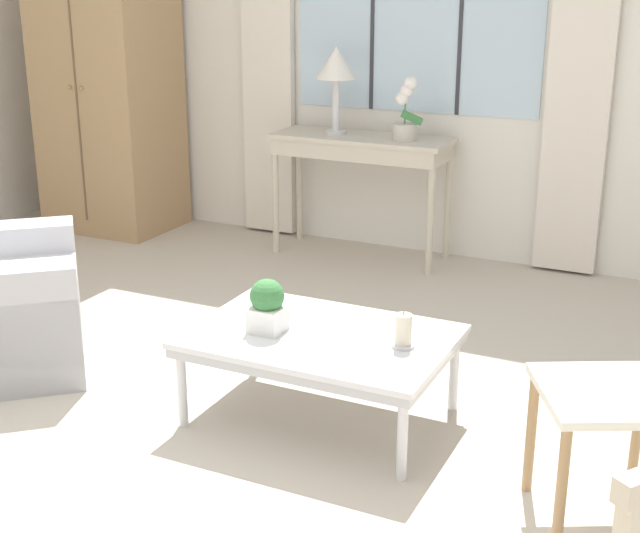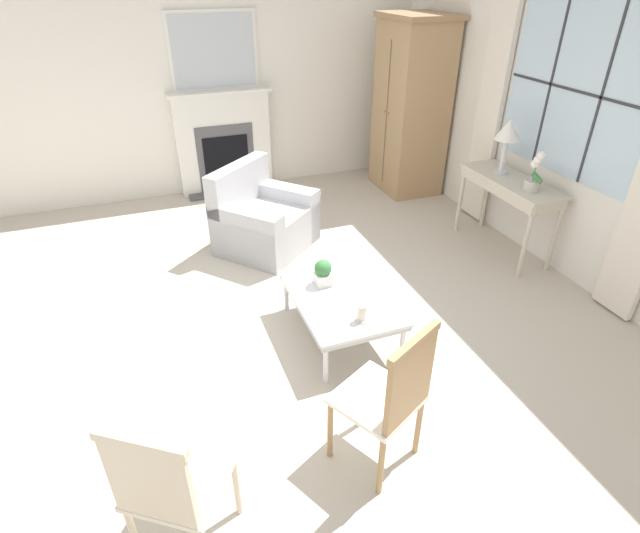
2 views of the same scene
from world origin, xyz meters
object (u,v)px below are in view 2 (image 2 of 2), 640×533
at_px(console_table, 510,188).
at_px(pillar_candle, 362,314).
at_px(side_chair_wooden, 392,394).
at_px(accent_chair_wooden, 168,485).
at_px(table_lamp, 508,132).
at_px(fireplace, 223,135).
at_px(armoire, 411,107).
at_px(potted_plant_small, 323,272).
at_px(coffee_table, 341,300).
at_px(potted_orchid, 534,175).
at_px(armchair_upholstered, 264,222).

height_order(console_table, pillar_candle, console_table).
height_order(side_chair_wooden, accent_chair_wooden, side_chair_wooden).
relative_size(table_lamp, pillar_candle, 3.73).
bearing_deg(fireplace, armoire, 71.42).
bearing_deg(fireplace, potted_plant_small, 2.95).
bearing_deg(table_lamp, coffee_table, -66.80).
bearing_deg(armoire, accent_chair_wooden, -40.93).
bearing_deg(pillar_candle, table_lamp, 120.85).
bearing_deg(console_table, table_lamp, -177.41).
bearing_deg(coffee_table, side_chair_wooden, -9.72).
height_order(table_lamp, accent_chair_wooden, table_lamp).
distance_m(console_table, potted_orchid, 0.39).
xyz_separation_m(fireplace, potted_orchid, (2.96, 2.36, 0.20)).
bearing_deg(pillar_candle, console_table, 117.11).
relative_size(accent_chair_wooden, coffee_table, 0.94).
bearing_deg(fireplace, table_lamp, 43.81).
distance_m(fireplace, coffee_table, 3.44).
distance_m(coffee_table, pillar_candle, 0.37).
bearing_deg(armchair_upholstered, armoire, 113.36).
height_order(potted_orchid, armchair_upholstered, potted_orchid).
bearing_deg(armchair_upholstered, console_table, 68.28).
bearing_deg(table_lamp, console_table, 2.59).
relative_size(fireplace, potted_orchid, 5.61).
height_order(table_lamp, side_chair_wooden, table_lamp).
xyz_separation_m(console_table, accent_chair_wooden, (2.13, -3.61, -0.13)).
relative_size(armchair_upholstered, side_chair_wooden, 1.18).
distance_m(potted_orchid, side_chair_wooden, 2.92).
bearing_deg(accent_chair_wooden, side_chair_wooden, 96.09).
xyz_separation_m(armchair_upholstered, accent_chair_wooden, (3.07, -1.26, 0.27)).
xyz_separation_m(potted_orchid, side_chair_wooden, (1.70, -2.34, -0.36)).
distance_m(armoire, coffee_table, 3.42).
bearing_deg(console_table, potted_orchid, -5.35).
distance_m(fireplace, armchair_upholstered, 1.79).
bearing_deg(console_table, accent_chair_wooden, -59.40).
bearing_deg(side_chair_wooden, armchair_upholstered, 179.44).
bearing_deg(coffee_table, accent_chair_wooden, -46.22).
bearing_deg(side_chair_wooden, table_lamp, 132.67).
relative_size(side_chair_wooden, accent_chair_wooden, 1.03).
bearing_deg(potted_plant_small, accent_chair_wooden, -40.81).
bearing_deg(fireplace, side_chair_wooden, 0.26).
distance_m(potted_orchid, armchair_upholstered, 2.70).
bearing_deg(fireplace, potted_orchid, 38.57).
distance_m(armchair_upholstered, potted_plant_small, 1.49).
xyz_separation_m(armoire, armchair_upholstered, (0.96, -2.23, -0.79)).
bearing_deg(armchair_upholstered, potted_orchid, 61.92).
bearing_deg(potted_plant_small, table_lamp, 107.83).
relative_size(console_table, accent_chair_wooden, 1.15).
distance_m(fireplace, console_table, 3.58).
bearing_deg(console_table, fireplace, -138.06).
xyz_separation_m(fireplace, table_lamp, (2.49, 2.38, 0.47)).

